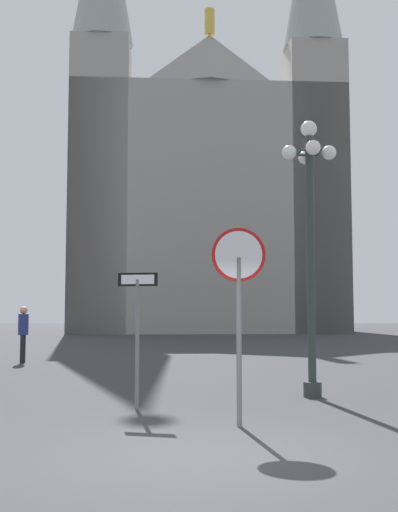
# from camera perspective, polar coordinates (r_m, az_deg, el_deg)

# --- Properties ---
(ground_plane) EXTENTS (120.00, 120.00, 0.00)m
(ground_plane) POSITION_cam_1_polar(r_m,az_deg,el_deg) (7.81, 0.33, -17.87)
(ground_plane) COLOR #38383D
(cathedral) EXTENTS (19.40, 14.25, 33.53)m
(cathedral) POSITION_cam_1_polar(r_m,az_deg,el_deg) (46.87, 0.55, 5.80)
(cathedral) COLOR gray
(cathedral) RESTS_ON ground
(stop_sign) EXTENTS (0.83, 0.08, 2.99)m
(stop_sign) POSITION_cam_1_polar(r_m,az_deg,el_deg) (9.50, 3.65, -2.65)
(stop_sign) COLOR slate
(stop_sign) RESTS_ON ground
(one_way_arrow_sign) EXTENTS (0.72, 0.21, 2.38)m
(one_way_arrow_sign) POSITION_cam_1_polar(r_m,az_deg,el_deg) (11.11, -5.65, -5.94)
(one_way_arrow_sign) COLOR slate
(one_way_arrow_sign) RESTS_ON ground
(street_lamp) EXTENTS (1.11, 1.11, 5.58)m
(street_lamp) POSITION_cam_1_polar(r_m,az_deg,el_deg) (12.81, 10.12, 2.73)
(street_lamp) COLOR #2D3833
(street_lamp) RESTS_ON ground
(pedestrian_walking) EXTENTS (0.32, 0.32, 1.79)m
(pedestrian_walking) POSITION_cam_1_polar(r_m,az_deg,el_deg) (20.75, -15.77, -6.39)
(pedestrian_walking) COLOR black
(pedestrian_walking) RESTS_ON ground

